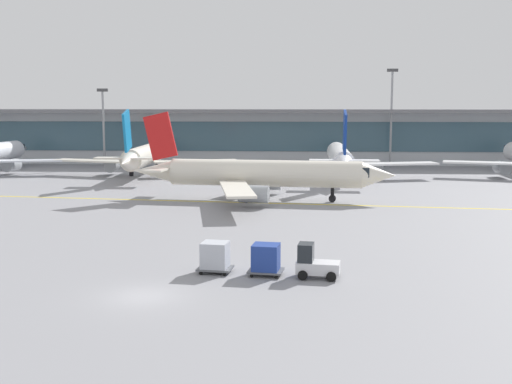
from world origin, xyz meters
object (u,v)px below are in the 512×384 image
object	(u,v)px
taxiing_regional_jet	(262,174)
cargo_dolly_trailing	(215,256)
baggage_tug	(314,263)
apron_light_mast_2	(391,114)
gate_airplane_3	(340,157)
cargo_dolly_lead	(266,258)
gate_airplane_2	(146,155)
apron_light_mast_1	(104,124)

from	to	relation	value
taxiing_regional_jet	cargo_dolly_trailing	world-z (taller)	taxiing_regional_jet
baggage_tug	apron_light_mast_2	size ratio (longest dim) A/B	0.17
gate_airplane_3	taxiing_regional_jet	bearing A→B (deg)	156.77
baggage_tug	cargo_dolly_trailing	distance (m)	6.21
gate_airplane_3	cargo_dolly_lead	xyz separation A→B (m)	(-8.33, -52.82, -1.89)
gate_airplane_2	apron_light_mast_2	bearing A→B (deg)	-70.11
gate_airplane_2	cargo_dolly_trailing	xyz separation A→B (m)	(16.78, -54.46, -1.89)
cargo_dolly_lead	apron_light_mast_1	xyz separation A→B (m)	(-29.60, 66.03, 6.13)
baggage_tug	cargo_dolly_trailing	size ratio (longest dim) A/B	1.20
gate_airplane_3	apron_light_mast_1	distance (m)	40.39
apron_light_mast_2	cargo_dolly_trailing	bearing A→B (deg)	-107.05
cargo_dolly_lead	taxiing_regional_jet	bearing A→B (deg)	100.87
gate_airplane_2	apron_light_mast_2	world-z (taller)	apron_light_mast_2
taxiing_regional_jet	baggage_tug	bearing A→B (deg)	-75.13
cargo_dolly_lead	apron_light_mast_2	size ratio (longest dim) A/B	0.14
taxiing_regional_jet	baggage_tug	world-z (taller)	taxiing_regional_jet
gate_airplane_2	cargo_dolly_lead	world-z (taller)	gate_airplane_2
apron_light_mast_2	taxiing_regional_jet	bearing A→B (deg)	-117.06
apron_light_mast_1	apron_light_mast_2	xyz separation A→B (m)	(47.59, 3.44, 1.64)
gate_airplane_3	cargo_dolly_trailing	bearing A→B (deg)	168.99
taxiing_regional_jet	cargo_dolly_trailing	bearing A→B (deg)	-86.38
gate_airplane_2	cargo_dolly_lead	xyz separation A→B (m)	(19.97, -54.89, -1.89)
baggage_tug	apron_light_mast_1	bearing A→B (deg)	123.83
taxiing_regional_jet	gate_airplane_3	bearing A→B (deg)	71.77
apron_light_mast_2	gate_airplane_3	bearing A→B (deg)	-120.10
gate_airplane_2	taxiing_regional_jet	distance (m)	30.13
baggage_tug	apron_light_mast_2	world-z (taller)	apron_light_mast_2
gate_airplane_3	cargo_dolly_trailing	world-z (taller)	gate_airplane_3
gate_airplane_3	taxiing_regional_jet	size ratio (longest dim) A/B	1.02
gate_airplane_2	taxiing_regional_jet	world-z (taller)	gate_airplane_2
apron_light_mast_1	gate_airplane_2	bearing A→B (deg)	-49.12
baggage_tug	gate_airplane_3	bearing A→B (deg)	91.96
gate_airplane_3	apron_light_mast_1	world-z (taller)	apron_light_mast_1
taxiing_regional_jet	baggage_tug	distance (m)	31.73
taxiing_regional_jet	gate_airplane_2	bearing A→B (deg)	133.70
cargo_dolly_trailing	apron_light_mast_2	xyz separation A→B (m)	(21.17, 69.04, 7.77)
baggage_tug	cargo_dolly_lead	size ratio (longest dim) A/B	1.20
gate_airplane_2	gate_airplane_3	distance (m)	28.37
gate_airplane_3	taxiing_regional_jet	distance (m)	24.08
taxiing_regional_jet	cargo_dolly_trailing	distance (m)	30.58
taxiing_regional_jet	apron_light_mast_2	bearing A→B (deg)	69.34
cargo_dolly_trailing	apron_light_mast_1	xyz separation A→B (m)	(-26.42, 65.60, 6.13)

